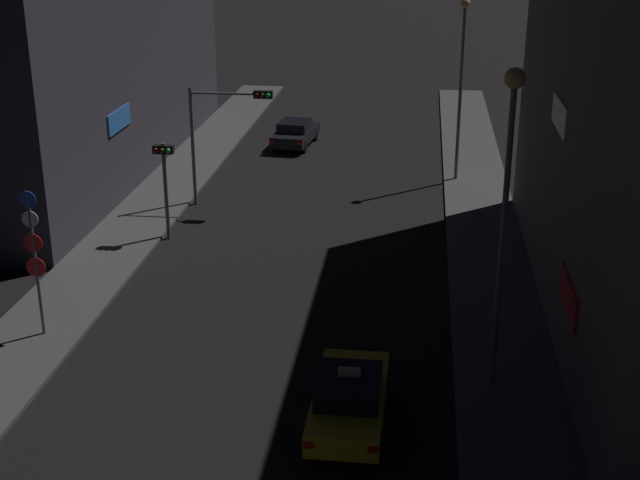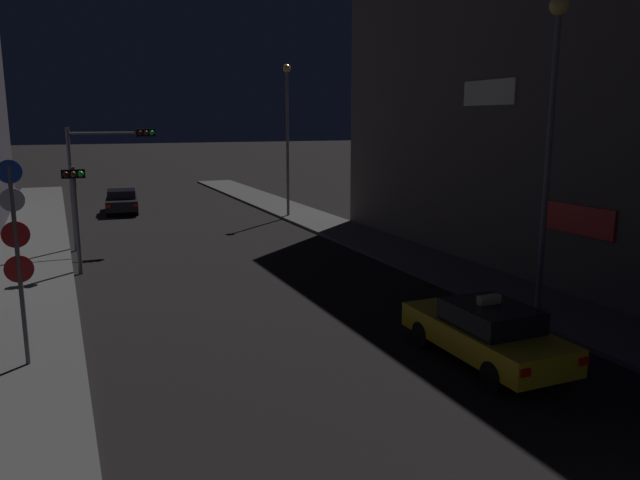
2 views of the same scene
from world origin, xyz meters
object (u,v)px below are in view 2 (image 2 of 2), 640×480
object	(u,v)px
sign_pole_left	(17,248)
street_lamp_far_block	(287,123)
traffic_light_overhead	(104,162)
traffic_light_left_kerb	(75,198)
far_car	(122,201)
street_lamp_near_block	(552,102)
taxi	(486,332)

from	to	relation	value
sign_pole_left	street_lamp_far_block	world-z (taller)	street_lamp_far_block
traffic_light_overhead	traffic_light_left_kerb	bearing A→B (deg)	-107.10
traffic_light_left_kerb	street_lamp_far_block	distance (m)	15.08
far_car	sign_pole_left	size ratio (longest dim) A/B	1.00
street_lamp_near_block	street_lamp_far_block	xyz separation A→B (m)	(-0.46, 19.51, -0.63)
taxi	traffic_light_left_kerb	distance (m)	15.17
taxi	street_lamp_far_block	world-z (taller)	street_lamp_far_block
traffic_light_left_kerb	sign_pole_left	size ratio (longest dim) A/B	0.85
taxi	traffic_light_left_kerb	bearing A→B (deg)	123.49
sign_pole_left	street_lamp_near_block	distance (m)	13.94
traffic_light_overhead	traffic_light_left_kerb	size ratio (longest dim) A/B	1.34
traffic_light_overhead	traffic_light_left_kerb	xyz separation A→B (m)	(-1.34, -4.37, -0.98)
taxi	street_lamp_far_block	xyz separation A→B (m)	(3.29, 21.84, 4.66)
traffic_light_overhead	taxi	bearing A→B (deg)	-67.65
street_lamp_far_block	taxi	bearing A→B (deg)	-98.56
traffic_light_left_kerb	street_lamp_far_block	world-z (taller)	street_lamp_far_block
traffic_light_left_kerb	street_lamp_near_block	size ratio (longest dim) A/B	0.45
taxi	traffic_light_overhead	bearing A→B (deg)	112.35
far_car	street_lamp_far_block	size ratio (longest dim) A/B	0.55
traffic_light_left_kerb	street_lamp_far_block	bearing A→B (deg)	38.80
traffic_light_left_kerb	far_car	bearing A→B (deg)	78.85
traffic_light_overhead	street_lamp_far_block	size ratio (longest dim) A/B	0.62
street_lamp_near_block	street_lamp_far_block	size ratio (longest dim) A/B	1.03
taxi	sign_pole_left	xyz separation A→B (m)	(-9.74, 3.73, 2.06)
taxi	street_lamp_near_block	size ratio (longest dim) A/B	0.52
traffic_light_overhead	sign_pole_left	xyz separation A→B (m)	(-2.79, -13.17, -0.98)
sign_pole_left	street_lamp_far_block	size ratio (longest dim) A/B	0.54
street_lamp_near_block	taxi	bearing A→B (deg)	-148.13
taxi	street_lamp_near_block	bearing A→B (deg)	31.87
far_car	traffic_light_left_kerb	world-z (taller)	traffic_light_left_kerb
far_car	traffic_light_left_kerb	xyz separation A→B (m)	(-2.96, -15.02, 2.06)
taxi	far_car	world-z (taller)	taxi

